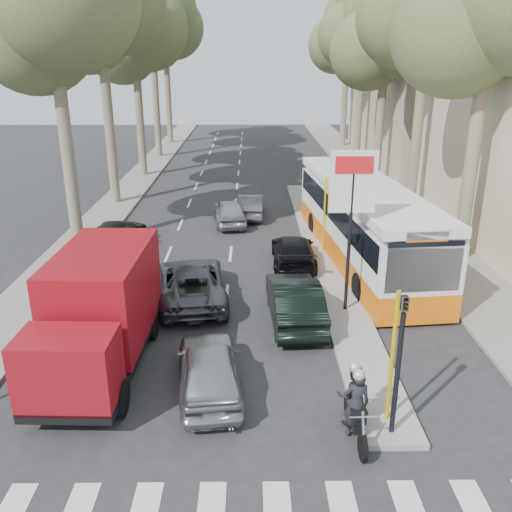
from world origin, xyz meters
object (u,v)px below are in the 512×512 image
at_px(city_bus, 363,220).
at_px(motorcycle, 354,401).
at_px(red_truck, 100,311).
at_px(silver_hatchback, 209,368).
at_px(dark_hatchback, 295,300).

xyz_separation_m(city_bus, motorcycle, (-2.41, -11.53, -0.96)).
bearing_deg(motorcycle, red_truck, 153.45).
bearing_deg(silver_hatchback, city_bus, -127.74).
bearing_deg(silver_hatchback, red_truck, -29.27).
relative_size(dark_hatchback, red_truck, 0.73).
bearing_deg(dark_hatchback, city_bus, -123.09).
bearing_deg(dark_hatchback, silver_hatchback, 54.48).
bearing_deg(city_bus, silver_hatchback, -126.64).
xyz_separation_m(dark_hatchback, city_bus, (3.35, 5.82, 1.04)).
distance_m(silver_hatchback, city_bus, 11.52).
bearing_deg(red_truck, motorcycle, -22.53).
height_order(dark_hatchback, city_bus, city_bus).
bearing_deg(red_truck, city_bus, 45.35).
height_order(silver_hatchback, red_truck, red_truck).
bearing_deg(dark_hatchback, motorcycle, 96.26).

